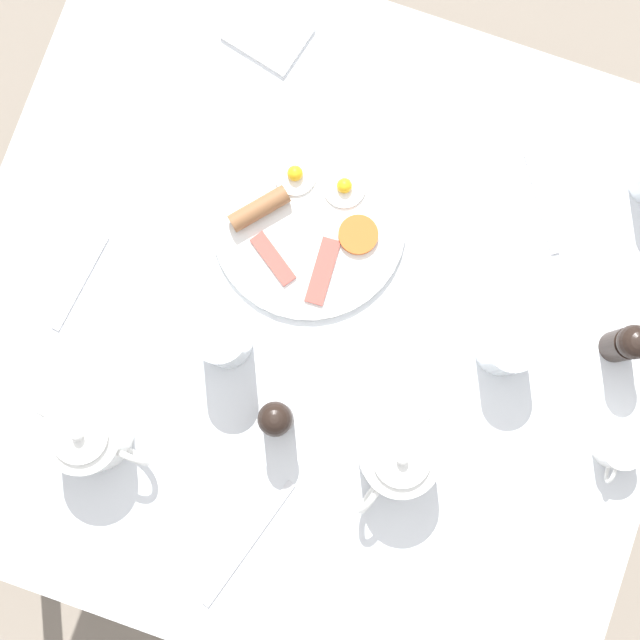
{
  "coord_description": "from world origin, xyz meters",
  "views": [
    {
      "loc": [
        0.14,
        0.05,
        2.1
      ],
      "look_at": [
        0.0,
        0.0,
        0.73
      ],
      "focal_mm": 50.0,
      "sensor_mm": 36.0,
      "label": 1
    }
  ],
  "objects_px": {
    "spoon_for_tea": "(542,203)",
    "creamer_jug": "(618,449)",
    "teapot_far": "(89,435)",
    "water_glass_short": "(223,340)",
    "pepper_grinder": "(276,419)",
    "teapot_near": "(398,458)",
    "water_glass_tall": "(507,348)",
    "napkin_folded": "(268,33)",
    "salt_grinder": "(627,344)",
    "knife_by_plate": "(249,543)",
    "breakfast_plate": "(308,222)",
    "fork_by_plate": "(80,282)"
  },
  "relations": [
    {
      "from": "napkin_folded",
      "to": "pepper_grinder",
      "type": "bearing_deg",
      "value": 20.95
    },
    {
      "from": "spoon_for_tea",
      "to": "creamer_jug",
      "type": "bearing_deg",
      "value": 33.46
    },
    {
      "from": "teapot_far",
      "to": "pepper_grinder",
      "type": "height_order",
      "value": "teapot_far"
    },
    {
      "from": "pepper_grinder",
      "to": "salt_grinder",
      "type": "bearing_deg",
      "value": 121.2
    },
    {
      "from": "breakfast_plate",
      "to": "napkin_folded",
      "type": "relative_size",
      "value": 2.18
    },
    {
      "from": "pepper_grinder",
      "to": "teapot_far",
      "type": "bearing_deg",
      "value": -65.96
    },
    {
      "from": "creamer_jug",
      "to": "salt_grinder",
      "type": "relative_size",
      "value": 0.76
    },
    {
      "from": "water_glass_short",
      "to": "salt_grinder",
      "type": "relative_size",
      "value": 1.03
    },
    {
      "from": "breakfast_plate",
      "to": "teapot_far",
      "type": "height_order",
      "value": "teapot_far"
    },
    {
      "from": "water_glass_tall",
      "to": "water_glass_short",
      "type": "bearing_deg",
      "value": -72.39
    },
    {
      "from": "teapot_far",
      "to": "water_glass_tall",
      "type": "distance_m",
      "value": 0.64
    },
    {
      "from": "knife_by_plate",
      "to": "spoon_for_tea",
      "type": "relative_size",
      "value": 1.48
    },
    {
      "from": "spoon_for_tea",
      "to": "water_glass_short",
      "type": "bearing_deg",
      "value": -46.74
    },
    {
      "from": "teapot_near",
      "to": "water_glass_short",
      "type": "xyz_separation_m",
      "value": [
        -0.08,
        -0.31,
        0.01
      ]
    },
    {
      "from": "spoon_for_tea",
      "to": "teapot_far",
      "type": "bearing_deg",
      "value": -43.23
    },
    {
      "from": "creamer_jug",
      "to": "knife_by_plate",
      "type": "xyz_separation_m",
      "value": [
        0.32,
        -0.48,
        -0.03
      ]
    },
    {
      "from": "pepper_grinder",
      "to": "knife_by_plate",
      "type": "height_order",
      "value": "pepper_grinder"
    },
    {
      "from": "napkin_folded",
      "to": "knife_by_plate",
      "type": "height_order",
      "value": "napkin_folded"
    },
    {
      "from": "teapot_far",
      "to": "creamer_jug",
      "type": "xyz_separation_m",
      "value": [
        -0.24,
        0.76,
        -0.02
      ]
    },
    {
      "from": "breakfast_plate",
      "to": "spoon_for_tea",
      "type": "relative_size",
      "value": 2.08
    },
    {
      "from": "teapot_far",
      "to": "water_glass_short",
      "type": "relative_size",
      "value": 1.7
    },
    {
      "from": "pepper_grinder",
      "to": "teapot_near",
      "type": "bearing_deg",
      "value": 91.44
    },
    {
      "from": "fork_by_plate",
      "to": "water_glass_tall",
      "type": "bearing_deg",
      "value": 99.94
    },
    {
      "from": "teapot_near",
      "to": "fork_by_plate",
      "type": "xyz_separation_m",
      "value": [
        -0.09,
        -0.56,
        -0.05
      ]
    },
    {
      "from": "teapot_far",
      "to": "water_glass_short",
      "type": "bearing_deg",
      "value": -119.19
    },
    {
      "from": "breakfast_plate",
      "to": "water_glass_tall",
      "type": "height_order",
      "value": "water_glass_tall"
    },
    {
      "from": "teapot_near",
      "to": "creamer_jug",
      "type": "xyz_separation_m",
      "value": [
        -0.12,
        0.31,
        -0.02
      ]
    },
    {
      "from": "creamer_jug",
      "to": "napkin_folded",
      "type": "bearing_deg",
      "value": -122.07
    },
    {
      "from": "water_glass_tall",
      "to": "spoon_for_tea",
      "type": "distance_m",
      "value": 0.25
    },
    {
      "from": "teapot_far",
      "to": "pepper_grinder",
      "type": "distance_m",
      "value": 0.28
    },
    {
      "from": "pepper_grinder",
      "to": "napkin_folded",
      "type": "height_order",
      "value": "pepper_grinder"
    },
    {
      "from": "breakfast_plate",
      "to": "creamer_jug",
      "type": "xyz_separation_m",
      "value": [
        0.18,
        0.56,
        0.02
      ]
    },
    {
      "from": "breakfast_plate",
      "to": "napkin_folded",
      "type": "xyz_separation_m",
      "value": [
        -0.28,
        -0.16,
        -0.0
      ]
    },
    {
      "from": "teapot_near",
      "to": "salt_grinder",
      "type": "xyz_separation_m",
      "value": [
        -0.27,
        0.27,
        0.01
      ]
    },
    {
      "from": "water_glass_tall",
      "to": "creamer_jug",
      "type": "distance_m",
      "value": 0.23
    },
    {
      "from": "fork_by_plate",
      "to": "pepper_grinder",
      "type": "bearing_deg",
      "value": 74.83
    },
    {
      "from": "water_glass_tall",
      "to": "salt_grinder",
      "type": "relative_size",
      "value": 0.87
    },
    {
      "from": "breakfast_plate",
      "to": "teapot_near",
      "type": "relative_size",
      "value": 1.54
    },
    {
      "from": "salt_grinder",
      "to": "breakfast_plate",
      "type": "bearing_deg",
      "value": -93.2
    },
    {
      "from": "teapot_near",
      "to": "spoon_for_tea",
      "type": "xyz_separation_m",
      "value": [
        -0.46,
        0.09,
        -0.05
      ]
    },
    {
      "from": "creamer_jug",
      "to": "pepper_grinder",
      "type": "distance_m",
      "value": 0.52
    },
    {
      "from": "teapot_near",
      "to": "creamer_jug",
      "type": "height_order",
      "value": "teapot_near"
    },
    {
      "from": "napkin_folded",
      "to": "water_glass_tall",
      "type": "bearing_deg",
      "value": 54.57
    },
    {
      "from": "spoon_for_tea",
      "to": "water_glass_tall",
      "type": "bearing_deg",
      "value": 2.31
    },
    {
      "from": "breakfast_plate",
      "to": "pepper_grinder",
      "type": "distance_m",
      "value": 0.32
    },
    {
      "from": "teapot_far",
      "to": "knife_by_plate",
      "type": "distance_m",
      "value": 0.29
    },
    {
      "from": "teapot_near",
      "to": "water_glass_tall",
      "type": "xyz_separation_m",
      "value": [
        -0.21,
        0.1,
        -0.0
      ]
    },
    {
      "from": "creamer_jug",
      "to": "teapot_near",
      "type": "bearing_deg",
      "value": -68.64
    },
    {
      "from": "teapot_near",
      "to": "salt_grinder",
      "type": "relative_size",
      "value": 1.71
    },
    {
      "from": "water_glass_short",
      "to": "knife_by_plate",
      "type": "height_order",
      "value": "water_glass_short"
    }
  ]
}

